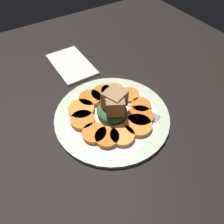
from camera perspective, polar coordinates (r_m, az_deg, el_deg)
table_slab at (r=57.36cm, az=-0.00°, el=-2.05°), size 120.00×120.00×2.00cm
plate at (r=56.20cm, az=-0.00°, el=-1.07°), size 29.41×29.41×1.05cm
carrot_slice_0 at (r=60.23cm, az=-2.32°, el=4.73°), size 6.47×6.47×1.15cm
carrot_slice_1 at (r=59.22cm, az=-5.75°, el=3.54°), size 6.06×6.06×1.15cm
carrot_slice_2 at (r=56.72cm, az=-8.05°, el=0.67°), size 6.72×6.72×1.15cm
carrot_slice_3 at (r=54.30cm, az=-7.70°, el=-2.15°), size 6.02×6.02×1.15cm
carrot_slice_4 at (r=51.56cm, az=-4.66°, el=-5.57°), size 5.77×5.77×1.15cm
carrot_slice_5 at (r=50.73cm, az=-1.30°, el=-6.64°), size 5.71×5.71×1.15cm
carrot_slice_6 at (r=51.04cm, az=2.70°, el=-6.21°), size 5.76×5.76×1.15cm
carrot_slice_7 at (r=53.18cm, az=6.88°, el=-3.50°), size 6.61×6.61×1.15cm
carrot_slice_8 at (r=55.07cm, az=7.34°, el=-1.13°), size 6.63×6.63×1.15cm
carrot_slice_9 at (r=57.61cm, az=7.58°, el=1.69°), size 5.14×5.14×1.15cm
carrot_slice_10 at (r=59.99cm, az=4.51°, el=4.38°), size 5.51×5.51×1.15cm
carrot_slice_11 at (r=60.77cm, az=0.31°, el=5.26°), size 6.68×6.68×1.15cm
center_pile at (r=53.21cm, az=0.30°, el=1.71°), size 8.44×7.65×7.38cm
fork at (r=58.30cm, az=4.34°, el=2.23°), size 18.34×8.24×0.40cm
napkin at (r=73.85cm, az=-10.56°, el=12.11°), size 17.93×10.76×0.80cm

